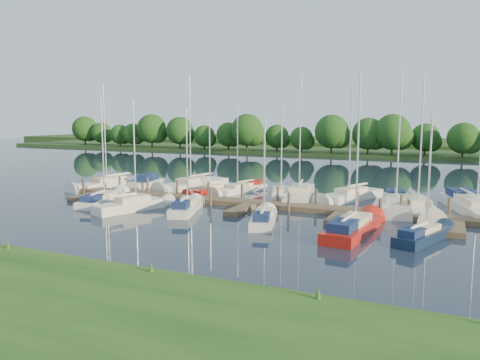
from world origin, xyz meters
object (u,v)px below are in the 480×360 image
at_px(motorboat, 146,184).
at_px(sailboat_s_2, 187,208).
at_px(dock, 251,205).
at_px(sailboat_n_5, 281,195).
at_px(sailboat_n_0, 109,185).

height_order(motorboat, sailboat_s_2, sailboat_s_2).
relative_size(dock, sailboat_n_5, 4.38).
bearing_deg(sailboat_n_5, dock, 63.36).
distance_m(sailboat_n_0, sailboat_n_5, 19.36).
distance_m(dock, sailboat_n_0, 18.91).
distance_m(sailboat_n_5, sailboat_s_2, 10.80).
bearing_deg(sailboat_s_2, dock, 27.49).
distance_m(dock, sailboat_n_5, 5.73).
xyz_separation_m(dock, sailboat_n_5, (0.76, 5.68, 0.07)).
height_order(sailboat_n_0, sailboat_s_2, sailboat_n_0).
relative_size(dock, motorboat, 6.55).
relative_size(motorboat, sailboat_s_2, 0.70).
bearing_deg(motorboat, dock, 150.54).
relative_size(dock, sailboat_s_2, 4.56).
height_order(sailboat_n_0, motorboat, sailboat_n_0).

